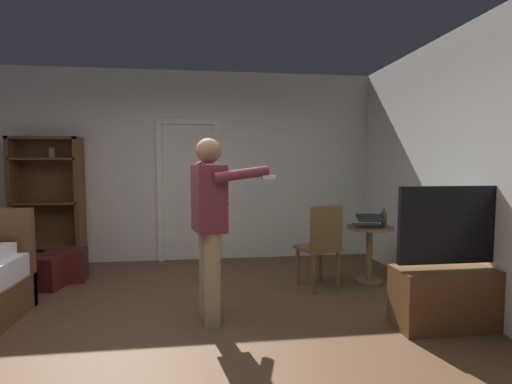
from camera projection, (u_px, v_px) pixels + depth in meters
ground_plane at (158, 340)px, 3.17m from camera, size 6.49×6.49×0.00m
wall_back at (179, 167)px, 5.75m from camera, size 6.14×0.12×2.84m
wall_right at (494, 169)px, 3.44m from camera, size 0.12×5.57×2.84m
doorway_frame at (189, 180)px, 5.71m from camera, size 0.93×0.08×2.13m
bookshelf at (48, 197)px, 5.33m from camera, size 0.92×0.32×1.84m
tv_flatscreen at (458, 286)px, 3.41m from camera, size 1.18×0.40×1.28m
side_table at (369, 245)px, 4.67m from camera, size 0.56×0.56×0.70m
laptop at (369, 223)px, 4.60m from camera, size 0.36×0.37×0.16m
bottle_on_table at (384, 219)px, 4.58m from camera, size 0.06×0.06×0.23m
wooden_chair at (321, 243)px, 4.41m from camera, size 0.53×0.53×0.99m
person_blue_shirt at (210, 217)px, 3.48m from camera, size 0.76×0.58×1.70m
suitcase_dark at (66, 265)px, 4.75m from camera, size 0.53×0.45×0.39m
suitcase_small at (41, 272)px, 4.47m from camera, size 0.56×0.44×0.38m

